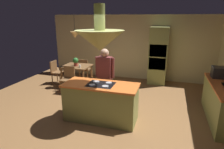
% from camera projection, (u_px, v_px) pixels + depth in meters
% --- Properties ---
extents(ground, '(8.16, 8.16, 0.00)m').
position_uv_depth(ground, '(104.00, 115.00, 5.01)').
color(ground, olive).
extents(wall_back, '(6.80, 0.10, 2.55)m').
position_uv_depth(wall_back, '(131.00, 47.00, 7.81)').
color(wall_back, beige).
rests_on(wall_back, ground).
extents(kitchen_island, '(1.79, 0.77, 0.94)m').
position_uv_depth(kitchen_island, '(101.00, 102.00, 4.69)').
color(kitchen_island, '#8C934C').
rests_on(kitchen_island, ground).
extents(counter_run_right, '(0.73, 2.06, 0.92)m').
position_uv_depth(counter_run_right, '(223.00, 103.00, 4.64)').
color(counter_run_right, '#8C934C').
rests_on(counter_run_right, ground).
extents(oven_tower, '(0.66, 0.62, 2.11)m').
position_uv_depth(oven_tower, '(158.00, 56.00, 7.20)').
color(oven_tower, '#8C934C').
rests_on(oven_tower, ground).
extents(dining_table, '(0.98, 0.85, 0.76)m').
position_uv_depth(dining_table, '(77.00, 68.00, 7.04)').
color(dining_table, brown).
rests_on(dining_table, ground).
extents(person_at_island, '(0.53, 0.22, 1.66)m').
position_uv_depth(person_at_island, '(105.00, 75.00, 5.19)').
color(person_at_island, tan).
rests_on(person_at_island, ground).
extents(range_hood, '(1.10, 1.10, 1.00)m').
position_uv_depth(range_hood, '(100.00, 39.00, 4.26)').
color(range_hood, '#8C934C').
extents(pendant_light_over_table, '(0.32, 0.32, 0.82)m').
position_uv_depth(pendant_light_over_table, '(75.00, 35.00, 6.69)').
color(pendant_light_over_table, '#E0B266').
extents(chair_facing_island, '(0.40, 0.40, 0.87)m').
position_uv_depth(chair_facing_island, '(68.00, 77.00, 6.49)').
color(chair_facing_island, brown).
rests_on(chair_facing_island, ground).
extents(chair_by_back_wall, '(0.40, 0.40, 0.87)m').
position_uv_depth(chair_by_back_wall, '(84.00, 68.00, 7.67)').
color(chair_by_back_wall, brown).
rests_on(chair_by_back_wall, ground).
extents(chair_at_corner, '(0.40, 0.40, 0.87)m').
position_uv_depth(chair_at_corner, '(56.00, 71.00, 7.32)').
color(chair_at_corner, brown).
rests_on(chair_at_corner, ground).
extents(potted_plant_on_table, '(0.20, 0.20, 0.30)m').
position_uv_depth(potted_plant_on_table, '(76.00, 61.00, 6.91)').
color(potted_plant_on_table, '#99382D').
rests_on(potted_plant_on_table, dining_table).
extents(cup_on_table, '(0.07, 0.07, 0.09)m').
position_uv_depth(cup_on_table, '(80.00, 66.00, 6.73)').
color(cup_on_table, white).
rests_on(cup_on_table, dining_table).
extents(microwave_on_counter, '(0.46, 0.36, 0.28)m').
position_uv_depth(microwave_on_counter, '(221.00, 72.00, 5.03)').
color(microwave_on_counter, '#232326').
rests_on(microwave_on_counter, counter_run_right).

